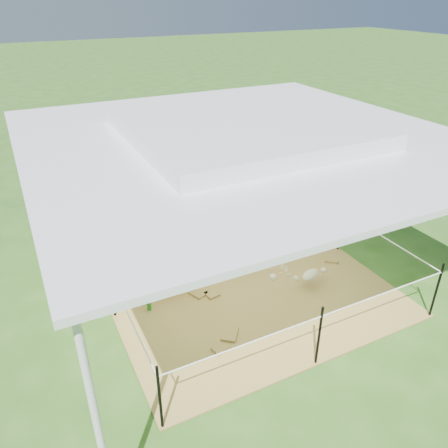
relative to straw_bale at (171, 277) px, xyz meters
name	(u,v)px	position (x,y,z in m)	size (l,w,h in m)	color
ground	(239,279)	(1.17, -0.33, -0.23)	(90.00, 90.00, 0.00)	#2D5919
hay_patch	(239,279)	(1.17, -0.33, -0.21)	(4.60, 4.60, 0.03)	brown
canopy_tent	(242,134)	(1.17, -0.33, 2.47)	(6.30, 6.30, 2.90)	silver
rope_fence	(239,249)	(1.17, -0.33, 0.42)	(4.54, 4.54, 1.00)	black
straw_bale	(171,277)	(0.00, 0.00, 0.00)	(0.88, 0.44, 0.39)	#B68E42
dark_cloth	(170,266)	(0.00, 0.00, 0.22)	(0.94, 0.49, 0.05)	black
woman	(174,239)	(0.10, 0.00, 0.72)	(0.39, 0.25, 1.06)	red
green_bottle	(149,304)	(-0.55, -0.45, -0.07)	(0.07, 0.07, 0.24)	#1C7E1C
pony	(232,247)	(1.25, 0.10, 0.20)	(0.43, 0.94, 0.79)	#4D4D52
pink_hat	(232,226)	(1.25, 0.10, 0.65)	(0.25, 0.25, 0.11)	#FF93CA
foal	(311,273)	(2.15, -1.10, 0.08)	(0.99, 0.55, 0.55)	beige
trash_barrel	(251,137)	(4.90, 5.77, 0.24)	(0.60, 0.60, 0.93)	blue
picnic_table_near	(159,133)	(2.49, 7.73, 0.18)	(1.95, 1.41, 0.81)	#50311B
picnic_table_far	(241,109)	(6.48, 9.38, 0.17)	(1.88, 1.36, 0.78)	#50331B
distant_person	(198,130)	(3.53, 6.87, 0.35)	(0.56, 0.44, 1.16)	teal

